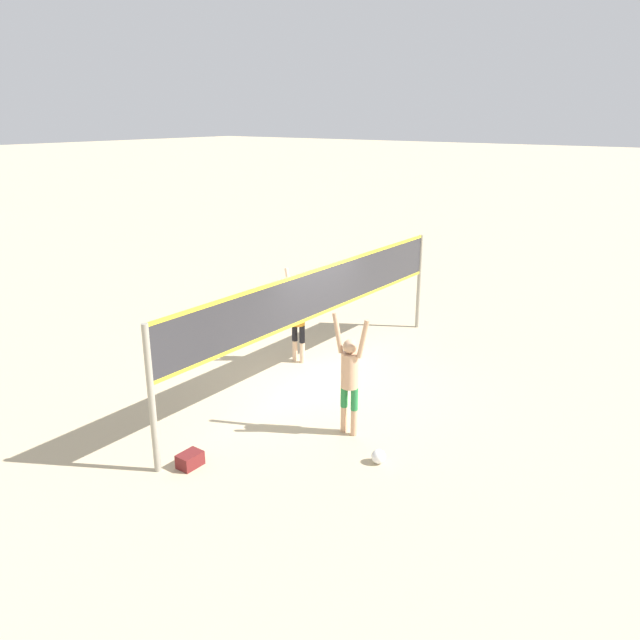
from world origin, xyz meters
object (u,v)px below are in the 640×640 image
object	(u,v)px
volleyball	(378,456)
gear_bag	(190,460)
player_blocker	(298,314)
player_spiker	(350,374)
volleyball_net	(320,299)

from	to	relation	value
volleyball	gear_bag	size ratio (longest dim) A/B	0.60
gear_bag	player_blocker	bearing A→B (deg)	16.62
player_spiker	gear_bag	size ratio (longest dim) A/B	5.57
gear_bag	volleyball	bearing A→B (deg)	-51.83
volleyball_net	gear_bag	distance (m)	4.04
player_spiker	volleyball	bearing A→B (deg)	150.07
player_blocker	volleyball	size ratio (longest dim) A/B	9.15
volleyball_net	player_blocker	size ratio (longest dim) A/B	4.09
volleyball_net	gear_bag	bearing A→B (deg)	-175.40
player_spiker	player_blocker	size ratio (longest dim) A/B	1.02
volleyball	gear_bag	world-z (taller)	volleyball
player_spiker	gear_bag	xyz separation A→B (m)	(-2.26, 1.35, -0.96)
gear_bag	volleyball_net	bearing A→B (deg)	4.60
player_blocker	player_spiker	bearing A→B (deg)	-37.21
volleyball_net	volleyball	bearing A→B (deg)	-127.57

